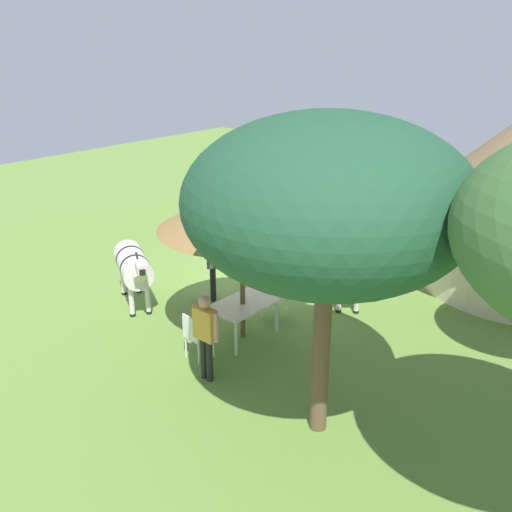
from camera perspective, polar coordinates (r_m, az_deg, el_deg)
The scene contains 13 objects.
ground_plane at distance 14.29m, azimuth 0.57°, elevation -2.24°, with size 36.00×36.00×0.00m, color olive.
shade_umbrella at distance 10.58m, azimuth -1.44°, elevation 4.98°, with size 3.20×3.20×3.17m.
patio_dining_table at distance 11.34m, azimuth -1.34°, elevation -5.14°, with size 1.36×0.93×0.74m.
patio_chair_near_lawn at distance 12.27m, azimuth 2.11°, elevation -3.70°, with size 0.44×0.46×0.90m.
patio_chair_east_end at distance 10.71m, azimuth -6.07°, elevation -7.76°, with size 0.46×0.48×0.90m.
guest_beside_umbrella at distance 12.80m, azimuth -4.39°, elevation -0.22°, with size 0.49×0.46×1.70m.
guest_behind_table at distance 9.87m, azimuth -5.06°, elevation -7.40°, with size 0.22×0.58×1.62m.
standing_watcher at distance 17.23m, azimuth -1.80°, elevation 5.57°, with size 0.40×0.57×1.74m.
striped_lounge_chair at distance 14.94m, azimuth 4.59°, elevation -0.20°, with size 0.71×0.92×0.59m.
zebra_nearest_camera at distance 12.83m, azimuth -12.16°, elevation -0.98°, with size 1.37×1.99×1.48m.
zebra_by_umbrella at distance 17.22m, azimuth 4.64°, elevation 5.48°, with size 1.20×2.21×1.58m.
zebra_toward_hut at distance 12.90m, azimuth 9.24°, elevation -0.53°, with size 1.88×1.42×1.50m.
acacia_tree_far_lawn at distance 7.64m, azimuth 7.24°, elevation 5.40°, with size 3.94×3.94×4.82m.
Camera 1 is at (10.21, 8.23, 5.68)m, focal length 39.97 mm.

